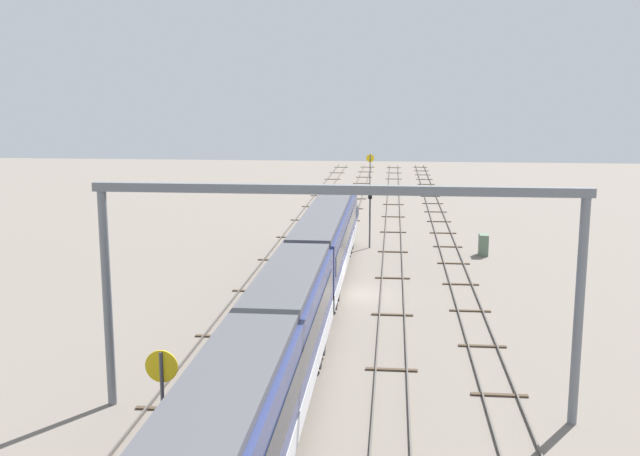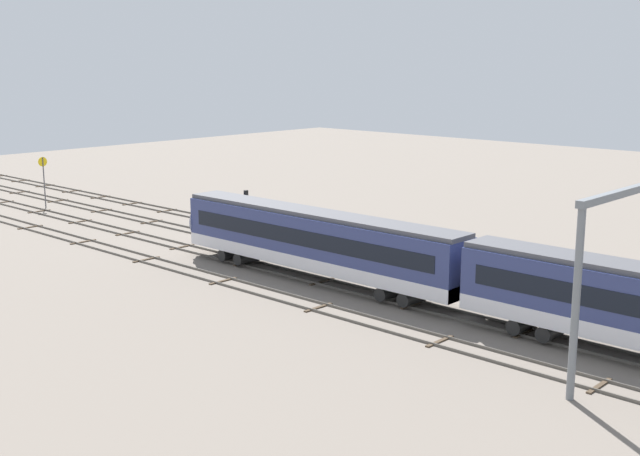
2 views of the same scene
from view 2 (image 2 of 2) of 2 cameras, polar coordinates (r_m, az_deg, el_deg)
The scene contains 8 objects.
ground_plane at distance 55.74m, azimuth 4.70°, elevation -4.09°, with size 189.00×189.00×0.00m, color slate.
track_near_foreground at distance 61.06m, azimuth 8.69°, elevation -2.71°, with size 173.00×2.40×0.16m.
track_second_near at distance 57.46m, azimuth 6.11°, elevation -3.56°, with size 173.00×2.40×0.16m.
track_with_train at distance 54.01m, azimuth 3.20°, elevation -4.50°, with size 173.00×2.40×0.16m.
track_second_far at distance 50.74m, azimuth -0.12°, elevation -5.56°, with size 173.00×2.40×0.16m.
speed_sign_mid_trackside at distance 89.11m, azimuth -18.83°, elevation 3.57°, with size 0.14×0.98×5.32m.
signal_light_trackside_approach at distance 65.01m, azimuth -5.20°, elevation 1.12°, with size 0.31×0.32×5.01m.
relay_cabinet at distance 70.38m, azimuth 1.42°, elevation -0.02°, with size 1.21×0.68×1.68m.
Camera 2 is at (-33.10, 42.22, 15.13)m, focal length 45.58 mm.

